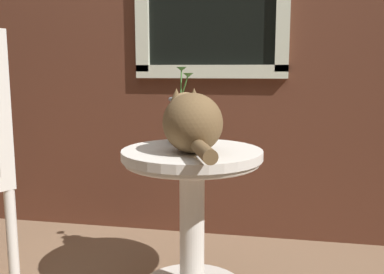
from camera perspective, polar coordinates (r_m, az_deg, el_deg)
wicker_side_table at (r=1.73m, az=0.00°, el=-8.04°), size 0.55×0.55×0.61m
cat at (r=1.63m, az=-0.04°, el=2.10°), size 0.31×0.53×0.24m
pewter_vase_with_ivy at (r=1.82m, az=-1.50°, el=2.28°), size 0.15×0.15×0.32m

